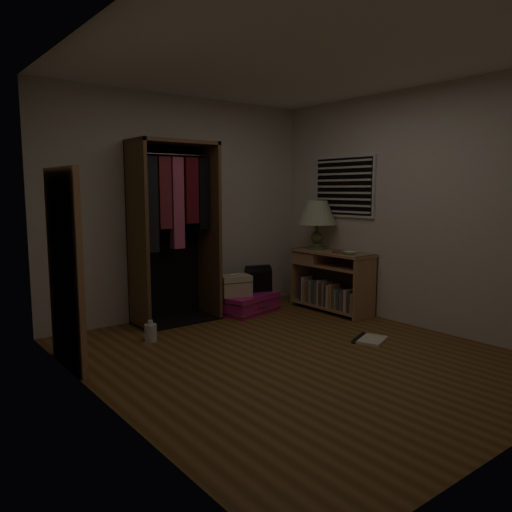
% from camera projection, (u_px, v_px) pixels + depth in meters
% --- Properties ---
extents(ground, '(4.00, 4.00, 0.00)m').
position_uv_depth(ground, '(294.00, 356.00, 4.57)').
color(ground, brown).
rests_on(ground, ground).
extents(room_walls, '(3.52, 4.02, 2.60)m').
position_uv_depth(room_walls, '(298.00, 191.00, 4.45)').
color(room_walls, beige).
rests_on(room_walls, ground).
extents(console_bookshelf, '(0.42, 1.12, 0.75)m').
position_uv_depth(console_bookshelf, '(329.00, 279.00, 6.27)').
color(console_bookshelf, '#A1744E').
rests_on(console_bookshelf, ground).
extents(open_wardrobe, '(1.08, 0.50, 2.05)m').
position_uv_depth(open_wardrobe, '(177.00, 216.00, 5.67)').
color(open_wardrobe, brown).
rests_on(open_wardrobe, ground).
extents(floor_mirror, '(0.06, 0.80, 1.70)m').
position_uv_depth(floor_mirror, '(65.00, 269.00, 4.20)').
color(floor_mirror, '#A67650').
rests_on(floor_mirror, ground).
extents(pink_suitcase, '(0.88, 0.72, 0.23)m').
position_uv_depth(pink_suitcase, '(245.00, 303.00, 6.19)').
color(pink_suitcase, '#C21776').
rests_on(pink_suitcase, ground).
extents(train_case, '(0.42, 0.34, 0.27)m').
position_uv_depth(train_case, '(235.00, 285.00, 6.03)').
color(train_case, '#BAA98E').
rests_on(train_case, pink_suitcase).
extents(black_bag, '(0.35, 0.27, 0.33)m').
position_uv_depth(black_bag, '(258.00, 278.00, 6.33)').
color(black_bag, black).
rests_on(black_bag, pink_suitcase).
extents(table_lamp, '(0.58, 0.58, 0.62)m').
position_uv_depth(table_lamp, '(317.00, 214.00, 6.34)').
color(table_lamp, '#485529').
rests_on(table_lamp, console_bookshelf).
extents(brass_tray, '(0.32, 0.32, 0.01)m').
position_uv_depth(brass_tray, '(342.00, 252.00, 6.07)').
color(brass_tray, '#B48745').
rests_on(brass_tray, console_bookshelf).
extents(ceramic_bowl, '(0.20, 0.20, 0.04)m').
position_uv_depth(ceramic_bowl, '(350.00, 253.00, 5.90)').
color(ceramic_bowl, '#B4D8BB').
rests_on(ceramic_bowl, console_bookshelf).
extents(white_jug, '(0.12, 0.12, 0.22)m').
position_uv_depth(white_jug, '(151.00, 332.00, 5.00)').
color(white_jug, silver).
rests_on(white_jug, ground).
extents(floor_book, '(0.42, 0.38, 0.03)m').
position_uv_depth(floor_book, '(368.00, 339.00, 5.03)').
color(floor_book, beige).
rests_on(floor_book, ground).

